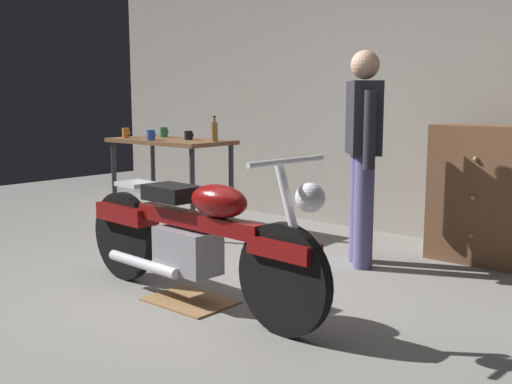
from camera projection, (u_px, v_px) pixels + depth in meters
ground_plane at (184, 304)px, 3.96m from camera, size 12.00×12.00×0.00m
back_wall at (400, 72)px, 5.82m from camera, size 8.00×0.12×3.10m
workbench at (170, 150)px, 6.17m from camera, size 1.30×0.64×0.90m
motorcycle at (194, 236)px, 3.91m from camera, size 2.19×0.60×1.00m
person_standing at (363, 148)px, 4.76m from camera, size 0.42×0.45×1.67m
wooden_dresser at (484, 194)px, 4.93m from camera, size 0.80×0.47×1.10m
drip_tray at (190, 301)px, 4.01m from camera, size 0.56×0.40×0.01m
mug_black_matte at (189, 135)px, 6.04m from camera, size 0.11×0.08×0.09m
mug_blue_enamel at (151, 135)px, 5.97m from camera, size 0.11×0.08×0.10m
mug_orange_travel at (126, 133)px, 6.32m from camera, size 0.11×0.07×0.10m
mug_green_speckled at (164, 132)px, 6.45m from camera, size 0.12×0.08×0.11m
bottle at (214, 131)px, 5.83m from camera, size 0.06×0.06×0.24m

